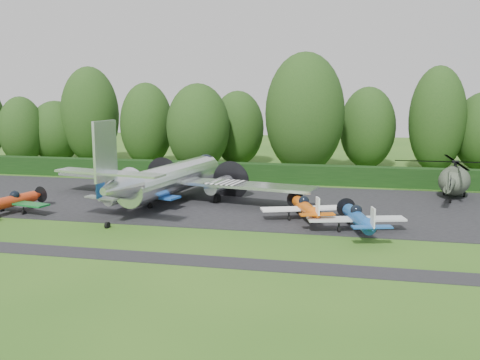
% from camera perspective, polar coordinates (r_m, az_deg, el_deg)
% --- Properties ---
extents(ground, '(160.00, 160.00, 0.00)m').
position_cam_1_polar(ground, '(37.26, -4.20, -5.62)').
color(ground, '#265116').
rests_on(ground, ground).
extents(apron, '(70.00, 18.00, 0.01)m').
position_cam_1_polar(apron, '(46.67, -0.78, -2.46)').
color(apron, black).
rests_on(apron, ground).
extents(taxiway_verge, '(70.00, 2.00, 0.00)m').
position_cam_1_polar(taxiway_verge, '(31.78, -7.24, -8.37)').
color(taxiway_verge, black).
rests_on(taxiway_verge, ground).
extents(hedgerow, '(90.00, 1.60, 2.00)m').
position_cam_1_polar(hedgerow, '(57.25, 1.65, -0.21)').
color(hedgerow, black).
rests_on(hedgerow, ground).
extents(transport_plane, '(24.78, 19.01, 7.94)m').
position_cam_1_polar(transport_plane, '(46.45, -7.33, 0.18)').
color(transport_plane, white).
rests_on(transport_plane, ground).
extents(light_plane_red, '(6.49, 6.82, 2.49)m').
position_cam_1_polar(light_plane_red, '(46.06, -23.37, -2.11)').
color(light_plane_red, '#B73210').
rests_on(light_plane_red, ground).
extents(light_plane_white, '(7.92, 8.33, 3.04)m').
position_cam_1_polar(light_plane_white, '(45.48, -11.32, -1.35)').
color(light_plane_white, silver).
rests_on(light_plane_white, ground).
extents(light_plane_orange, '(6.54, 6.88, 2.51)m').
position_cam_1_polar(light_plane_orange, '(40.35, 7.03, -2.94)').
color(light_plane_orange, '#C5510B').
rests_on(light_plane_orange, ground).
extents(light_plane_blue, '(6.77, 7.12, 2.60)m').
position_cam_1_polar(light_plane_blue, '(37.56, 12.50, -3.99)').
color(light_plane_blue, '#17498E').
rests_on(light_plane_blue, ground).
extents(helicopter, '(10.61, 12.42, 3.42)m').
position_cam_1_polar(helicopter, '(52.30, 21.92, 0.19)').
color(helicopter, '#333D2F').
rests_on(helicopter, ground).
extents(tree_1, '(7.60, 7.60, 10.54)m').
position_cam_1_polar(tree_1, '(64.77, -4.50, 5.60)').
color(tree_1, black).
rests_on(tree_1, ground).
extents(tree_2, '(9.18, 9.18, 14.08)m').
position_cam_1_polar(tree_2, '(62.90, 6.90, 7.06)').
color(tree_2, black).
rests_on(tree_2, ground).
extents(tree_3, '(7.64, 7.64, 12.82)m').
position_cam_1_polar(tree_3, '(74.76, -15.70, 6.68)').
color(tree_3, black).
rests_on(tree_3, ground).
extents(tree_4, '(6.88, 6.88, 10.16)m').
position_cam_1_polar(tree_4, '(68.79, 13.46, 5.44)').
color(tree_4, black).
rests_on(tree_4, ground).
extents(tree_5, '(6.78, 6.78, 9.65)m').
position_cam_1_polar(tree_5, '(69.75, -0.24, 5.55)').
color(tree_5, black).
rests_on(tree_5, ground).
extents(tree_8, '(6.75, 6.75, 10.68)m').
position_cam_1_polar(tree_8, '(70.00, -9.94, 5.84)').
color(tree_8, black).
rests_on(tree_8, ground).
extents(tree_9, '(5.82, 5.82, 8.92)m').
position_cam_1_polar(tree_9, '(76.00, -22.29, 4.89)').
color(tree_9, black).
rests_on(tree_9, ground).
extents(tree_11, '(6.56, 6.56, 12.58)m').
position_cam_1_polar(tree_11, '(67.63, 20.30, 6.07)').
color(tree_11, black).
rests_on(tree_11, ground).
extents(tree_12, '(7.01, 7.01, 8.31)m').
position_cam_1_polar(tree_12, '(76.84, -19.04, 4.90)').
color(tree_12, black).
rests_on(tree_12, ground).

